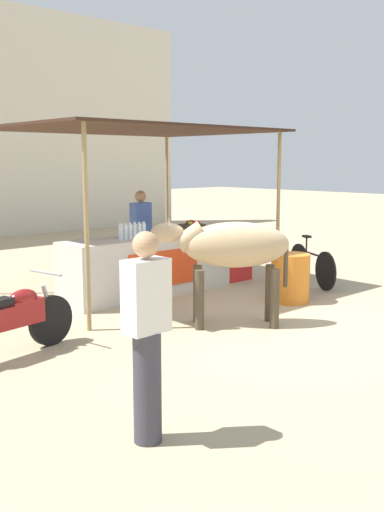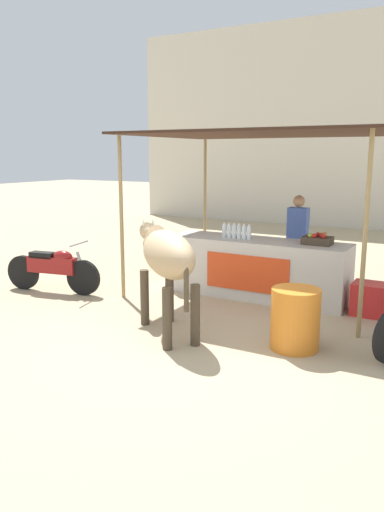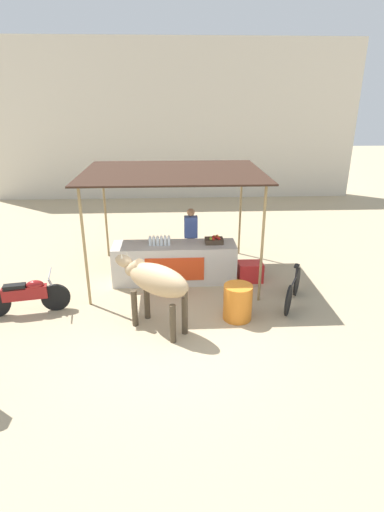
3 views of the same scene
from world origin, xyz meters
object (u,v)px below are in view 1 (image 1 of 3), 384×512
motorcycle_parked (9,320)px  vendor_behind_counter (141,236)px  passerby_on_street (147,336)px  cow (231,248)px  fruit_crate (191,227)px  water_barrel (290,278)px  bicycle_leaning (312,265)px  cooler_box (232,267)px  stall_counter (148,265)px

motorcycle_parked → vendor_behind_counter: bearing=31.8°
vendor_behind_counter → passerby_on_street: (-3.71, -4.82, 0.00)m
cow → passerby_on_street: bearing=-147.1°
fruit_crate → water_barrel: fruit_crate is taller
cow → motorcycle_parked: 2.92m
water_barrel → motorcycle_parked: motorcycle_parked is taller
bicycle_leaning → fruit_crate: bearing=139.2°
water_barrel → fruit_crate: bearing=98.6°
cow → motorcycle_parked: (-2.76, 0.74, -0.60)m
cow → bicycle_leaning: cow is taller
bicycle_leaning → cow: bearing=-163.9°
fruit_crate → motorcycle_parked: bearing=-159.8°
cooler_box → bicycle_leaning: size_ratio=0.40×
cooler_box → passerby_on_street: 6.53m
water_barrel → bicycle_leaning: bicycle_leaning is taller
fruit_crate → stall_counter: bearing=-177.0°
cooler_box → cow: bearing=-137.0°
vendor_behind_counter → cooler_box: 1.78m
bicycle_leaning → passerby_on_street: size_ratio=0.91×
cooler_box → cow: (-2.26, -2.10, 0.79)m
motorcycle_parked → fruit_crate: bearing=20.2°
passerby_on_street → vendor_behind_counter: bearing=52.5°
water_barrel → bicycle_leaning: bearing=23.0°
motorcycle_parked → bicycle_leaning: bearing=1.2°
fruit_crate → cow: (-1.35, -2.25, -0.00)m
passerby_on_street → stall_counter: bearing=51.3°
fruit_crate → bicycle_leaning: fruit_crate is taller
vendor_behind_counter → passerby_on_street: size_ratio=1.00×
stall_counter → cooler_box: bearing=-2.9°
stall_counter → cow: 2.30m
water_barrel → bicycle_leaning: (1.32, 0.56, -0.03)m
motorcycle_parked → bicycle_leaning: size_ratio=1.19×
bicycle_leaning → vendor_behind_counter: bearing=135.8°
motorcycle_parked → passerby_on_street: passerby_on_street is taller
cooler_box → cow: cow is taller
bicycle_leaning → stall_counter: bearing=152.6°
vendor_behind_counter → bicycle_leaning: (2.15, -2.10, -0.50)m
stall_counter → motorcycle_parked: bearing=-155.0°
cow → bicycle_leaning: 3.16m
passerby_on_street → motorcycle_parked: bearing=87.0°
cooler_box → vendor_behind_counter: bearing=149.5°
fruit_crate → vendor_behind_counter: (-0.54, 0.70, -0.19)m
stall_counter → bicycle_leaning: (2.59, -1.34, -0.13)m
fruit_crate → passerby_on_street: 5.92m
water_barrel → motorcycle_parked: size_ratio=0.42×
stall_counter → fruit_crate: fruit_crate is taller
cooler_box → water_barrel: 1.91m
vendor_behind_counter → cooler_box: vendor_behind_counter is taller
cooler_box → passerby_on_street: size_ratio=0.36×
motorcycle_parked → cow: bearing=-15.0°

